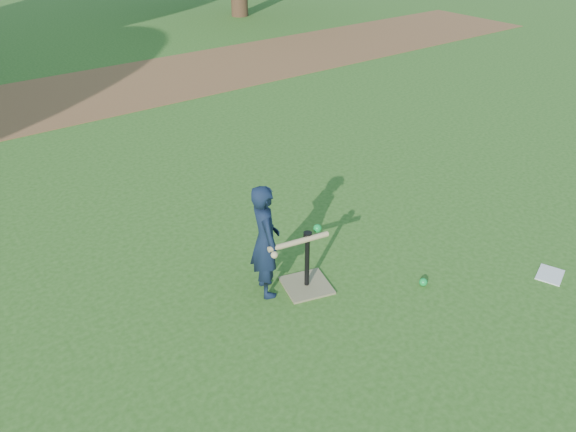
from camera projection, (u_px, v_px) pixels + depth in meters
ground at (350, 299)px, 5.27m from camera, size 80.00×80.00×0.00m
dirt_strip at (77, 95)px, 10.43m from camera, size 24.00×3.00×0.01m
child at (265, 241)px, 5.10m from camera, size 0.38×0.47×1.13m
wiffle_ball_ground at (423, 282)px, 5.43m from camera, size 0.08×0.08×0.08m
clipboard at (550, 275)px, 5.59m from camera, size 0.36×0.32×0.01m
batting_tee at (307, 277)px, 5.38m from camera, size 0.53×0.53×0.61m
swing_action at (300, 240)px, 5.09m from camera, size 0.65×0.19×0.08m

